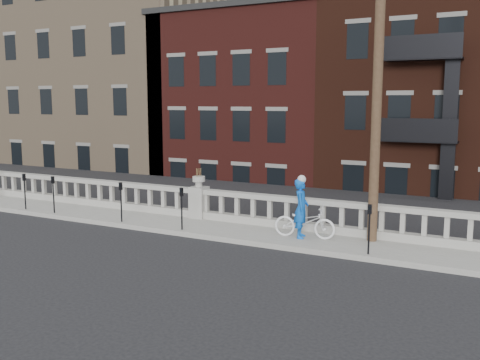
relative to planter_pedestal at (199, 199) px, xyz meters
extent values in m
plane|color=black|center=(0.00, -3.95, -0.83)|extent=(120.00, 120.00, 0.00)
cube|color=gray|center=(0.00, -0.95, -0.76)|extent=(32.00, 2.20, 0.15)
cube|color=gray|center=(0.00, 0.00, -0.56)|extent=(28.00, 0.34, 0.25)
cube|color=gray|center=(0.00, 0.00, 0.27)|extent=(28.00, 0.34, 0.16)
cube|color=gray|center=(0.00, 0.00, -0.13)|extent=(0.55, 0.55, 1.10)
cylinder|color=gray|center=(0.00, 0.00, 0.52)|extent=(0.24, 0.24, 0.20)
cylinder|color=gray|center=(0.00, 0.00, 0.70)|extent=(0.44, 0.44, 0.18)
cube|color=#605E59|center=(0.00, 0.35, -3.26)|extent=(36.00, 0.50, 5.15)
cube|color=black|center=(0.00, 22.00, -6.08)|extent=(80.00, 44.00, 0.50)
cube|color=#595651|center=(-2.00, 4.50, -3.83)|extent=(16.00, 7.00, 4.00)
cube|color=#92795E|center=(-17.00, 17.00, 4.17)|extent=(18.00, 16.00, 20.00)
cube|color=#441713|center=(-4.00, 16.00, 1.17)|extent=(10.00, 14.00, 14.00)
cube|color=black|center=(-4.00, 16.00, 8.32)|extent=(10.30, 14.30, 0.30)
cube|color=#32160D|center=(6.00, 16.00, 1.92)|extent=(10.00, 14.00, 15.50)
cylinder|color=#422D1E|center=(6.20, -0.35, 4.32)|extent=(0.28, 0.28, 10.00)
cylinder|color=black|center=(-6.66, -1.80, -0.13)|extent=(0.05, 0.05, 1.10)
cube|color=black|center=(-6.66, -1.80, 0.55)|extent=(0.10, 0.08, 0.26)
cube|color=black|center=(-6.66, -1.85, 0.59)|extent=(0.06, 0.01, 0.08)
cylinder|color=black|center=(-5.16, -1.80, -0.13)|extent=(0.05, 0.05, 1.10)
cube|color=black|center=(-5.16, -1.80, 0.55)|extent=(0.10, 0.08, 0.26)
cube|color=black|center=(-5.16, -1.85, 0.59)|extent=(0.06, 0.01, 0.08)
cylinder|color=black|center=(-1.99, -1.80, -0.13)|extent=(0.05, 0.05, 1.10)
cube|color=black|center=(-1.99, -1.80, 0.55)|extent=(0.10, 0.08, 0.26)
cube|color=black|center=(-1.99, -1.85, 0.59)|extent=(0.06, 0.01, 0.08)
cylinder|color=black|center=(0.47, -1.80, -0.13)|extent=(0.05, 0.05, 1.10)
cube|color=black|center=(0.47, -1.80, 0.55)|extent=(0.10, 0.08, 0.26)
cube|color=black|center=(0.47, -1.85, 0.59)|extent=(0.06, 0.01, 0.08)
cylinder|color=black|center=(6.46, -1.80, -0.13)|extent=(0.05, 0.05, 1.10)
cube|color=black|center=(6.46, -1.80, 0.55)|extent=(0.10, 0.08, 0.26)
cube|color=black|center=(6.46, -1.85, 0.59)|extent=(0.06, 0.01, 0.08)
imported|color=white|center=(4.31, -0.94, -0.19)|extent=(1.92, 0.89, 0.97)
imported|color=blue|center=(4.20, -0.96, 0.22)|extent=(0.58, 0.74, 1.79)
camera|label=1|loc=(9.84, -15.74, 3.38)|focal=40.00mm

